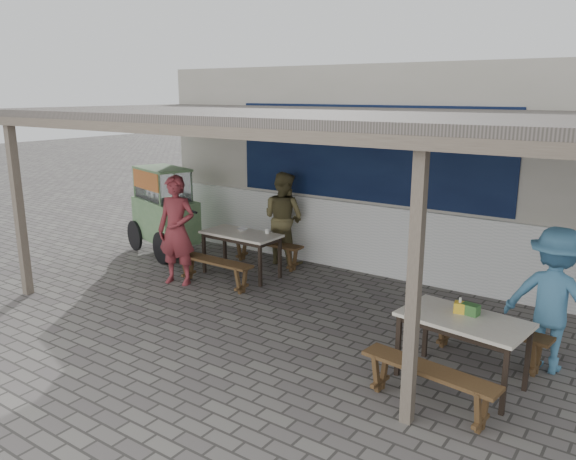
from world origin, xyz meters
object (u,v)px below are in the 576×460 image
Objects in this scene: bench_left_wall at (266,247)px; tissue_box at (460,307)px; table_right at (463,325)px; bench_right_street at (428,379)px; condiment_bowl at (242,229)px; patron_wall_side at (283,218)px; patron_right_table at (553,300)px; vendor_cart at (164,207)px; table_left at (241,237)px; condiment_jar at (267,231)px; bench_right_wall at (488,333)px; patron_street_side at (177,230)px; donation_box at (471,309)px; bench_left_street at (214,266)px.

bench_left_wall is 4.67m from tissue_box.
bench_right_street is (-0.09, -0.71, -0.34)m from table_right.
bench_left_wall is at bearing 81.67° from condiment_bowl.
patron_right_table is (4.80, -1.61, -0.02)m from patron_wall_side.
condiment_bowl is at bearing 14.25° from vendor_cart.
tissue_box is (4.17, -1.37, 0.14)m from table_left.
bench_right_wall is at bearing -14.18° from condiment_jar.
patron_right_table is at bearing -12.66° from patron_street_side.
patron_wall_side reaches higher than bench_right_wall.
patron_wall_side reaches higher than bench_left_wall.
donation_box is (4.88, -0.47, -0.08)m from patron_street_side.
bench_left_street is 0.89× the size of patron_right_table.
bench_left_street is at bearing 167.32° from bench_right_street.
donation_box is (4.30, -0.68, 0.47)m from bench_left_street.
donation_box is (-0.06, -0.59, 0.47)m from bench_right_wall.
table_right is at bearing -23.79° from condiment_jar.
bench_right_street is 4.52m from condiment_jar.
bench_left_wall is at bearing 153.67° from tissue_box.
bench_right_street is at bearing -34.01° from bench_left_wall.
bench_left_street is at bearing 176.54° from table_right.
bench_left_street is at bearing 87.86° from patron_wall_side.
condiment_bowl reaches higher than bench_left_wall.
bench_right_street is 18.38× the size of condiment_jar.
bench_left_street is at bearing 6.38° from patron_right_table.
table_left is at bearing 90.00° from bench_left_street.
bench_right_wall is 4.58m from patron_wall_side.
patron_street_side is 1.08× the size of patron_right_table.
table_right is 4.24m from condiment_jar.
patron_wall_side is at bearing 52.68° from patron_street_side.
bench_left_street is at bearing 171.03° from donation_box.
patron_street_side is 2.05m from patron_wall_side.
bench_left_street is 0.93m from condiment_bowl.
donation_box reaches higher than table_right.
vendor_cart is 6.45m from tissue_box.
vendor_cart reaches higher than condiment_bowl.
bench_left_street is 4.99m from patron_right_table.
bench_left_street is at bearing -90.00° from bench_left_wall.
table_right is 4.63m from condiment_bowl.
condiment_bowl reaches higher than bench_right_street.
vendor_cart is 27.79× the size of condiment_jar.
table_left is at bearing -150.09° from condiment_jar.
bench_left_wall is at bearing 90.00° from table_left.
bench_left_wall is 18.89× the size of condiment_jar.
condiment_bowl reaches higher than table_right.
table_right is at bearing -18.55° from table_left.
patron_wall_side is at bearing 155.81° from table_right.
table_left and table_right have the same top height.
table_left is at bearing 10.84° from vendor_cart.
patron_right_table is 4.65m from condiment_jar.
patron_street_side is 15.44× the size of tissue_box.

